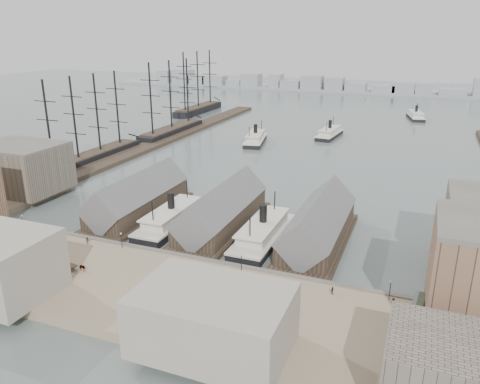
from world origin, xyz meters
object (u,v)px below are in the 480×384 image
at_px(tram, 418,315).
at_px(horse_cart_left, 14,251).
at_px(ferry_docked_west, 172,218).
at_px(horse_cart_right, 227,303).
at_px(horse_cart_center, 79,267).

xyz_separation_m(tram, horse_cart_left, (-86.16, -5.32, -1.06)).
distance_m(ferry_docked_west, horse_cart_right, 45.31).
xyz_separation_m(horse_cart_left, horse_cart_center, (18.89, -0.80, 0.02)).
xyz_separation_m(ferry_docked_west, horse_cart_center, (-4.01, -32.46, 0.45)).
bearing_deg(horse_cart_right, horse_cart_left, 99.09).
bearing_deg(tram, horse_cart_left, -171.38).
relative_size(ferry_docked_west, tram, 2.73).
xyz_separation_m(ferry_docked_west, horse_cart_left, (-22.90, -31.65, 0.43)).
bearing_deg(tram, horse_cart_right, -162.62).
height_order(horse_cart_left, horse_cart_right, horse_cart_left).
distance_m(tram, horse_cart_left, 86.33).
distance_m(horse_cart_center, horse_cart_right, 34.57).
relative_size(horse_cart_center, horse_cart_right, 1.06).
bearing_deg(ferry_docked_west, tram, -22.60).
height_order(tram, horse_cart_left, tram).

